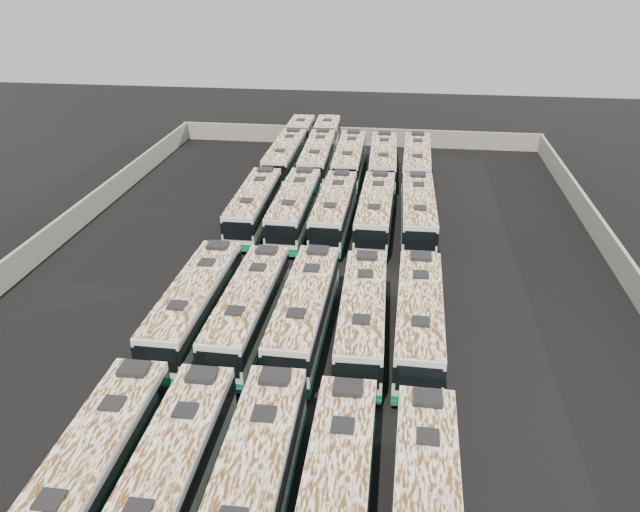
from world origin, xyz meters
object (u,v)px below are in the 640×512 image
(bus_front_right, at_px, (335,502))
(bus_midfront_left, at_px, (248,309))
(bus_midfront_center, at_px, (305,312))
(bus_midfront_far_right, at_px, (419,319))
(bus_back_far_right, at_px, (417,163))
(bus_back_center, at_px, (349,160))
(bus_front_far_left, at_px, (90,475))
(bus_midback_left, at_px, (295,208))
(bus_midback_far_right, at_px, (418,213))
(bus_midfront_far_left, at_px, (195,304))
(bus_back_far_left, at_px, (291,148))
(bus_midback_far_left, at_px, (254,206))
(bus_back_right, at_px, (383,161))
(bus_back_left, at_px, (321,149))
(bus_midback_center, at_px, (334,210))
(bus_midback_right, at_px, (376,212))
(bus_front_left, at_px, (168,484))
(bus_midfront_right, at_px, (363,317))
(bus_front_center, at_px, (251,490))

(bus_front_right, relative_size, bus_midfront_left, 1.01)
(bus_front_right, height_order, bus_midfront_center, bus_midfront_center)
(bus_midfront_far_right, bearing_deg, bus_back_far_right, 90.69)
(bus_back_center, bearing_deg, bus_front_far_left, -99.01)
(bus_midfront_left, xyz_separation_m, bus_midfront_center, (3.56, 0.13, 0.05))
(bus_midback_left, bearing_deg, bus_midfront_center, -77.98)
(bus_back_center, bearing_deg, bus_midback_far_right, -63.78)
(bus_midfront_far_left, bearing_deg, bus_back_far_left, 90.75)
(bus_front_right, relative_size, bus_midback_far_left, 1.01)
(bus_back_center, relative_size, bus_back_right, 1.00)
(bus_midback_far_left, xyz_separation_m, bus_back_center, (7.15, 14.42, 0.05))
(bus_front_right, xyz_separation_m, bus_back_far_left, (-10.62, 49.96, 0.00))
(bus_back_left, bearing_deg, bus_midback_center, -80.32)
(bus_midfront_center, bearing_deg, bus_back_far_right, 78.11)
(bus_back_far_right, bearing_deg, bus_midback_right, -103.10)
(bus_front_far_left, relative_size, bus_midback_far_left, 1.01)
(bus_front_left, distance_m, bus_midfront_far_right, 18.05)
(bus_back_left, relative_size, bus_back_center, 1.56)
(bus_midback_right, bearing_deg, bus_midback_far_right, 4.51)
(bus_midfront_right, distance_m, bus_midback_left, 18.64)
(bus_midfront_far_left, relative_size, bus_midback_left, 0.99)
(bus_midback_left, distance_m, bus_back_left, 18.27)
(bus_front_right, distance_m, bus_midback_left, 32.46)
(bus_midfront_far_left, relative_size, bus_back_far_right, 0.98)
(bus_midfront_far_left, bearing_deg, bus_midback_far_left, 91.20)
(bus_back_far_left, height_order, bus_back_center, bus_back_center)
(bus_midback_far_left, bearing_deg, bus_back_left, 77.95)
(bus_midfront_left, distance_m, bus_midback_left, 17.22)
(bus_midfront_far_left, xyz_separation_m, bus_back_left, (3.44, 35.38, 0.02))
(bus_midback_far_right, bearing_deg, bus_back_left, 120.11)
(bus_midback_far_right, bearing_deg, bus_midfront_right, -102.14)
(bus_front_left, distance_m, bus_back_right, 46.86)
(bus_midback_center, bearing_deg, bus_back_far_right, 64.56)
(bus_midfront_far_right, distance_m, bus_midback_far_left, 22.40)
(bus_midback_far_left, relative_size, bus_midback_right, 0.98)
(bus_midback_right, height_order, bus_midback_far_right, bus_midback_far_right)
(bus_front_far_left, xyz_separation_m, bus_midfront_far_right, (14.10, 14.56, 0.02))
(bus_midfront_far_left, xyz_separation_m, bus_back_far_right, (14.17, 31.68, 0.04))
(bus_front_right, relative_size, bus_midback_left, 0.98)
(bus_back_center, bearing_deg, bus_midfront_left, -96.68)
(bus_midfront_left, distance_m, bus_back_center, 32.07)
(bus_midfront_left, distance_m, bus_back_far_right, 33.53)
(bus_midfront_left, relative_size, bus_midback_left, 0.97)
(bus_front_right, bearing_deg, bus_front_far_left, 179.42)
(bus_front_right, relative_size, bus_midfront_far_right, 0.99)
(bus_front_far_left, bearing_deg, bus_front_right, -0.89)
(bus_front_center, distance_m, bus_back_right, 46.38)
(bus_front_far_left, xyz_separation_m, bus_midfront_left, (3.50, 14.39, -0.02))
(bus_front_left, xyz_separation_m, bus_back_left, (-0.02, 49.89, 0.03))
(bus_midback_right, xyz_separation_m, bus_back_far_left, (-10.61, 18.21, -0.02))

